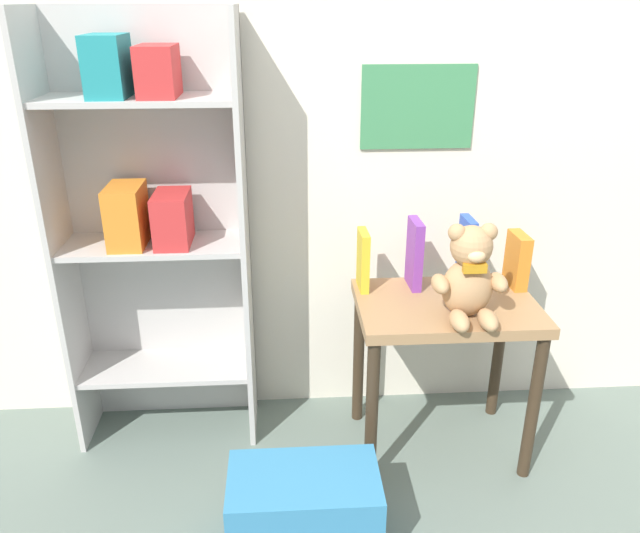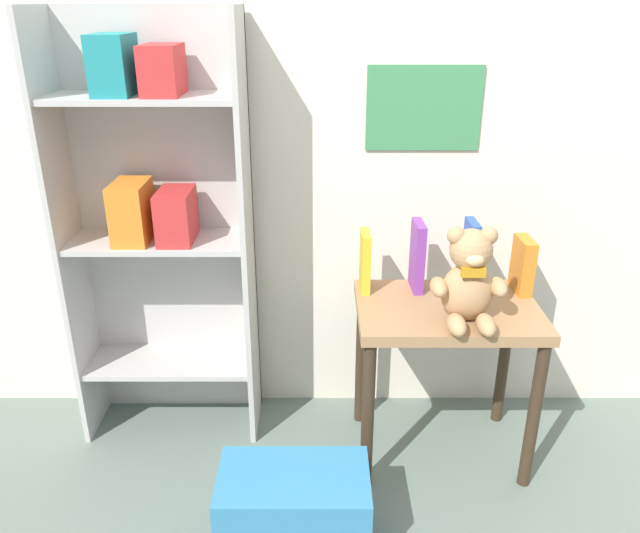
# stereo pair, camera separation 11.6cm
# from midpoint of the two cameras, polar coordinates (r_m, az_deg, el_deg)

# --- Properties ---
(wall_back) EXTENTS (4.80, 0.07, 2.50)m
(wall_back) POSITION_cam_midpoint_polar(r_m,az_deg,el_deg) (2.16, 11.11, 17.05)
(wall_back) COLOR silver
(wall_back) RESTS_ON ground_plane
(bookshelf_side) EXTENTS (0.61, 0.25, 1.46)m
(bookshelf_side) POSITION_cam_midpoint_polar(r_m,az_deg,el_deg) (2.13, -13.12, 4.68)
(bookshelf_side) COLOR #BCB7B2
(bookshelf_side) RESTS_ON ground_plane
(display_table) EXTENTS (0.58, 0.40, 0.57)m
(display_table) POSITION_cam_midpoint_polar(r_m,az_deg,el_deg) (2.09, 12.98, -5.97)
(display_table) COLOR #9E754C
(display_table) RESTS_ON ground_plane
(teddy_bear) EXTENTS (0.23, 0.21, 0.30)m
(teddy_bear) POSITION_cam_midpoint_polar(r_m,az_deg,el_deg) (1.91, 15.15, -1.22)
(teddy_bear) COLOR tan
(teddy_bear) RESTS_ON display_table
(book_standing_yellow) EXTENTS (0.03, 0.11, 0.20)m
(book_standing_yellow) POSITION_cam_midpoint_polar(r_m,az_deg,el_deg) (2.08, 5.73, 0.46)
(book_standing_yellow) COLOR gold
(book_standing_yellow) RESTS_ON display_table
(book_standing_purple) EXTENTS (0.04, 0.12, 0.23)m
(book_standing_purple) POSITION_cam_midpoint_polar(r_m,az_deg,el_deg) (2.10, 10.45, 0.92)
(book_standing_purple) COLOR purple
(book_standing_purple) RESTS_ON display_table
(book_standing_blue) EXTENTS (0.03, 0.11, 0.24)m
(book_standing_blue) POSITION_cam_midpoint_polar(r_m,az_deg,el_deg) (2.13, 15.06, 0.93)
(book_standing_blue) COLOR #2D51B7
(book_standing_blue) RESTS_ON display_table
(book_standing_orange) EXTENTS (0.05, 0.12, 0.19)m
(book_standing_orange) POSITION_cam_midpoint_polar(r_m,az_deg,el_deg) (2.18, 19.50, 0.10)
(book_standing_orange) COLOR orange
(book_standing_orange) RESTS_ON display_table
(storage_bin) EXTENTS (0.43, 0.25, 0.25)m
(storage_bin) POSITION_cam_midpoint_polar(r_m,az_deg,el_deg) (1.92, -0.54, -21.34)
(storage_bin) COLOR teal
(storage_bin) RESTS_ON ground_plane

